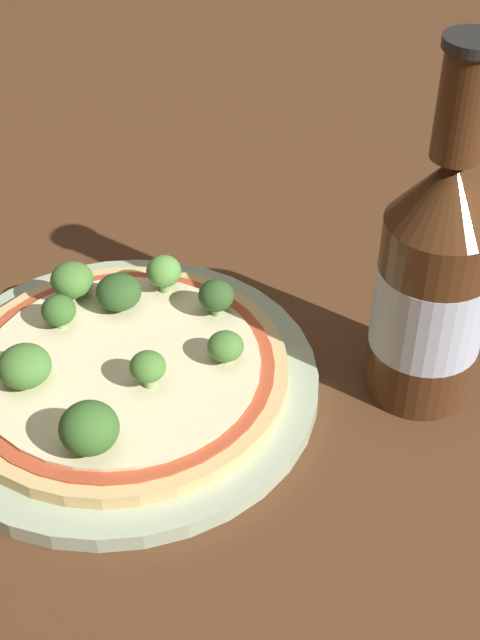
% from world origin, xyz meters
% --- Properties ---
extents(ground_plane, '(3.00, 3.00, 0.00)m').
position_xyz_m(ground_plane, '(0.00, 0.00, 0.00)').
color(ground_plane, '#4C2D19').
extents(plate, '(0.27, 0.27, 0.01)m').
position_xyz_m(plate, '(0.01, -0.00, 0.01)').
color(plate, '#A3B293').
rests_on(plate, ground_plane).
extents(pizza, '(0.23, 0.23, 0.01)m').
position_xyz_m(pizza, '(0.01, -0.00, 0.02)').
color(pizza, tan).
rests_on(pizza, plate).
extents(broccoli_floret_0, '(0.02, 0.02, 0.02)m').
position_xyz_m(broccoli_floret_0, '(0.07, 0.04, 0.04)').
color(broccoli_floret_0, '#7A9E5B').
rests_on(broccoli_floret_0, pizza).
extents(broccoli_floret_1, '(0.03, 0.03, 0.03)m').
position_xyz_m(broccoli_floret_1, '(-0.03, 0.04, 0.04)').
color(broccoli_floret_1, '#7A9E5B').
rests_on(broccoli_floret_1, pizza).
extents(broccoli_floret_2, '(0.02, 0.02, 0.03)m').
position_xyz_m(broccoli_floret_2, '(0.04, -0.01, 0.04)').
color(broccoli_floret_2, '#7A9E5B').
rests_on(broccoli_floret_2, pizza).
extents(broccoli_floret_3, '(0.03, 0.03, 0.03)m').
position_xyz_m(broccoli_floret_3, '(-0.03, -0.05, 0.04)').
color(broccoli_floret_3, '#7A9E5B').
rests_on(broccoli_floret_3, pizza).
extents(broccoli_floret_4, '(0.04, 0.04, 0.03)m').
position_xyz_m(broccoli_floret_4, '(0.05, -0.07, 0.04)').
color(broccoli_floret_4, '#7A9E5B').
rests_on(broccoli_floret_4, pizza).
extents(broccoli_floret_5, '(0.03, 0.03, 0.03)m').
position_xyz_m(broccoli_floret_5, '(-0.06, 0.04, 0.04)').
color(broccoli_floret_5, '#7A9E5B').
rests_on(broccoli_floret_5, pizza).
extents(broccoli_floret_6, '(0.03, 0.03, 0.03)m').
position_xyz_m(broccoli_floret_6, '(-0.01, 0.08, 0.04)').
color(broccoli_floret_6, '#7A9E5B').
rests_on(broccoli_floret_6, pizza).
extents(broccoli_floret_7, '(0.02, 0.02, 0.02)m').
position_xyz_m(broccoli_floret_7, '(-0.05, 0.01, 0.04)').
color(broccoli_floret_7, '#7A9E5B').
rests_on(broccoli_floret_7, pizza).
extents(broccoli_floret_8, '(0.03, 0.03, 0.03)m').
position_xyz_m(broccoli_floret_8, '(0.03, 0.08, 0.04)').
color(broccoli_floret_8, '#7A9E5B').
rests_on(broccoli_floret_8, pizza).
extents(beer_bottle, '(0.07, 0.07, 0.25)m').
position_xyz_m(beer_bottle, '(0.17, 0.12, 0.09)').
color(beer_bottle, '#472814').
rests_on(beer_bottle, ground_plane).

